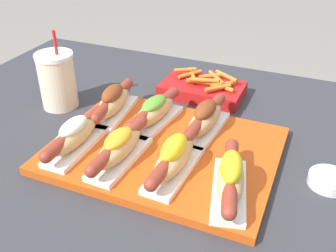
{
  "coord_description": "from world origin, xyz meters",
  "views": [
    {
      "loc": [
        0.25,
        -0.71,
        1.23
      ],
      "look_at": [
        -0.03,
        -0.06,
        0.79
      ],
      "focal_mm": 42.0,
      "sensor_mm": 36.0,
      "label": 1
    }
  ],
  "objects_px": {
    "hot_dog_3": "(230,177)",
    "hot_dog_5": "(154,112)",
    "drink_cup": "(57,80)",
    "hot_dog_0": "(75,135)",
    "serving_tray": "(164,150)",
    "sauce_bowl": "(329,180)",
    "fries_basket": "(203,89)",
    "hot_dog_2": "(174,158)",
    "hot_dog_4": "(113,102)",
    "hot_dog_1": "(119,147)",
    "hot_dog_6": "(205,119)"
  },
  "relations": [
    {
      "from": "hot_dog_6",
      "to": "drink_cup",
      "type": "height_order",
      "value": "drink_cup"
    },
    {
      "from": "hot_dog_3",
      "to": "hot_dog_2",
      "type": "bearing_deg",
      "value": 171.88
    },
    {
      "from": "hot_dog_2",
      "to": "fries_basket",
      "type": "bearing_deg",
      "value": 100.01
    },
    {
      "from": "drink_cup",
      "to": "fries_basket",
      "type": "distance_m",
      "value": 0.38
    },
    {
      "from": "fries_basket",
      "to": "serving_tray",
      "type": "bearing_deg",
      "value": -87.6
    },
    {
      "from": "hot_dog_4",
      "to": "drink_cup",
      "type": "height_order",
      "value": "drink_cup"
    },
    {
      "from": "hot_dog_2",
      "to": "drink_cup",
      "type": "distance_m",
      "value": 0.42
    },
    {
      "from": "hot_dog_6",
      "to": "fries_basket",
      "type": "bearing_deg",
      "value": 109.57
    },
    {
      "from": "drink_cup",
      "to": "hot_dog_0",
      "type": "bearing_deg",
      "value": -45.85
    },
    {
      "from": "hot_dog_3",
      "to": "hot_dog_5",
      "type": "distance_m",
      "value": 0.28
    },
    {
      "from": "serving_tray",
      "to": "sauce_bowl",
      "type": "xyz_separation_m",
      "value": [
        0.33,
        0.03,
        0.0
      ]
    },
    {
      "from": "hot_dog_0",
      "to": "hot_dog_2",
      "type": "distance_m",
      "value": 0.22
    },
    {
      "from": "serving_tray",
      "to": "sauce_bowl",
      "type": "height_order",
      "value": "sauce_bowl"
    },
    {
      "from": "serving_tray",
      "to": "hot_dog_3",
      "type": "distance_m",
      "value": 0.2
    },
    {
      "from": "hot_dog_4",
      "to": "sauce_bowl",
      "type": "relative_size",
      "value": 2.72
    },
    {
      "from": "hot_dog_0",
      "to": "hot_dog_5",
      "type": "distance_m",
      "value": 0.19
    },
    {
      "from": "serving_tray",
      "to": "hot_dog_6",
      "type": "height_order",
      "value": "hot_dog_6"
    },
    {
      "from": "hot_dog_0",
      "to": "hot_dog_5",
      "type": "height_order",
      "value": "hot_dog_0"
    },
    {
      "from": "hot_dog_6",
      "to": "fries_basket",
      "type": "xyz_separation_m",
      "value": [
        -0.07,
        0.2,
        -0.03
      ]
    },
    {
      "from": "hot_dog_0",
      "to": "drink_cup",
      "type": "xyz_separation_m",
      "value": [
        -0.17,
        0.17,
        0.02
      ]
    },
    {
      "from": "hot_dog_0",
      "to": "fries_basket",
      "type": "distance_m",
      "value": 0.4
    },
    {
      "from": "hot_dog_1",
      "to": "drink_cup",
      "type": "bearing_deg",
      "value": 147.37
    },
    {
      "from": "hot_dog_6",
      "to": "fries_basket",
      "type": "height_order",
      "value": "hot_dog_6"
    },
    {
      "from": "hot_dog_3",
      "to": "hot_dog_6",
      "type": "relative_size",
      "value": 0.98
    },
    {
      "from": "hot_dog_3",
      "to": "hot_dog_6",
      "type": "xyz_separation_m",
      "value": [
        -0.11,
        0.18,
        -0.0
      ]
    },
    {
      "from": "serving_tray",
      "to": "hot_dog_0",
      "type": "height_order",
      "value": "hot_dog_0"
    },
    {
      "from": "serving_tray",
      "to": "drink_cup",
      "type": "relative_size",
      "value": 2.31
    },
    {
      "from": "serving_tray",
      "to": "hot_dog_4",
      "type": "xyz_separation_m",
      "value": [
        -0.17,
        0.08,
        0.04
      ]
    },
    {
      "from": "hot_dog_2",
      "to": "sauce_bowl",
      "type": "distance_m",
      "value": 0.3
    },
    {
      "from": "hot_dog_0",
      "to": "hot_dog_3",
      "type": "height_order",
      "value": "hot_dog_3"
    },
    {
      "from": "hot_dog_0",
      "to": "drink_cup",
      "type": "height_order",
      "value": "drink_cup"
    },
    {
      "from": "hot_dog_2",
      "to": "hot_dog_5",
      "type": "height_order",
      "value": "hot_dog_2"
    },
    {
      "from": "hot_dog_3",
      "to": "sauce_bowl",
      "type": "height_order",
      "value": "hot_dog_3"
    },
    {
      "from": "hot_dog_3",
      "to": "drink_cup",
      "type": "relative_size",
      "value": 1.03
    },
    {
      "from": "hot_dog_1",
      "to": "hot_dog_4",
      "type": "distance_m",
      "value": 0.19
    },
    {
      "from": "hot_dog_2",
      "to": "hot_dog_5",
      "type": "relative_size",
      "value": 1.0
    },
    {
      "from": "hot_dog_2",
      "to": "hot_dog_3",
      "type": "bearing_deg",
      "value": -8.12
    },
    {
      "from": "hot_dog_4",
      "to": "hot_dog_5",
      "type": "distance_m",
      "value": 0.11
    },
    {
      "from": "hot_dog_3",
      "to": "fries_basket",
      "type": "height_order",
      "value": "hot_dog_3"
    },
    {
      "from": "sauce_bowl",
      "to": "fries_basket",
      "type": "distance_m",
      "value": 0.44
    },
    {
      "from": "hot_dog_0",
      "to": "hot_dog_5",
      "type": "relative_size",
      "value": 1.01
    },
    {
      "from": "serving_tray",
      "to": "drink_cup",
      "type": "height_order",
      "value": "drink_cup"
    },
    {
      "from": "hot_dog_0",
      "to": "hot_dog_6",
      "type": "height_order",
      "value": "hot_dog_6"
    },
    {
      "from": "serving_tray",
      "to": "hot_dog_6",
      "type": "relative_size",
      "value": 2.19
    },
    {
      "from": "hot_dog_3",
      "to": "hot_dog_0",
      "type": "bearing_deg",
      "value": 178.0
    },
    {
      "from": "hot_dog_0",
      "to": "hot_dog_1",
      "type": "height_order",
      "value": "same"
    },
    {
      "from": "hot_dog_3",
      "to": "fries_basket",
      "type": "xyz_separation_m",
      "value": [
        -0.18,
        0.38,
        -0.03
      ]
    },
    {
      "from": "hot_dog_3",
      "to": "hot_dog_4",
      "type": "distance_m",
      "value": 0.37
    },
    {
      "from": "serving_tray",
      "to": "hot_dog_4",
      "type": "bearing_deg",
      "value": 155.11
    },
    {
      "from": "serving_tray",
      "to": "hot_dog_2",
      "type": "relative_size",
      "value": 2.19
    }
  ]
}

